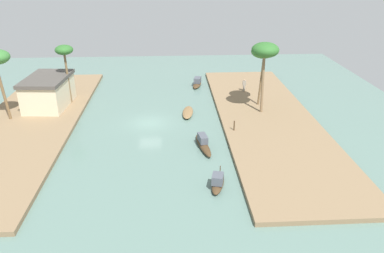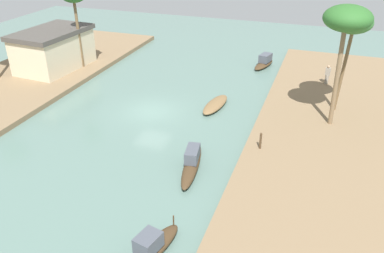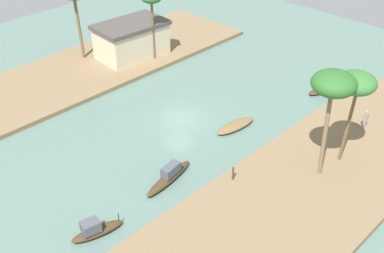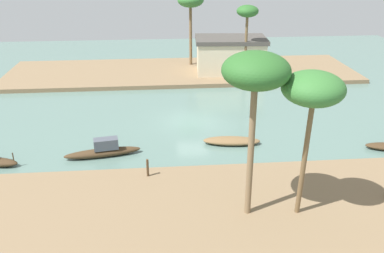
# 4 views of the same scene
# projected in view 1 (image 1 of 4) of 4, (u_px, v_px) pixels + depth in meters

# --- Properties ---
(river_water) EXTENTS (63.72, 63.72, 0.00)m
(river_water) POSITION_uv_depth(u_px,v_px,m) (149.00, 123.00, 42.45)
(river_water) COLOR slate
(river_water) RESTS_ON ground
(riverbank_left) EXTENTS (37.11, 10.55, 0.40)m
(riverbank_left) POSITION_uv_depth(u_px,v_px,m) (267.00, 119.00, 43.08)
(riverbank_left) COLOR #846B4C
(riverbank_left) RESTS_ON ground
(riverbank_right) EXTENTS (37.11, 10.55, 0.40)m
(riverbank_right) POSITION_uv_depth(u_px,v_px,m) (28.00, 124.00, 41.66)
(riverbank_right) COLOR #846B4C
(riverbank_right) RESTS_ON ground
(sampan_open_hull) EXTENTS (4.07, 1.65, 0.48)m
(sampan_open_hull) POSITION_uv_depth(u_px,v_px,m) (188.00, 112.00, 44.72)
(sampan_open_hull) COLOR brown
(sampan_open_hull) RESTS_ON river_water
(sampan_with_red_awning) EXTENTS (5.02, 1.65, 1.24)m
(sampan_with_red_awning) POSITION_uv_depth(u_px,v_px,m) (203.00, 143.00, 36.80)
(sampan_with_red_awning) COLOR #47331E
(sampan_with_red_awning) RESTS_ON river_water
(sampan_near_left_bank) EXTENTS (3.55, 1.69, 1.24)m
(sampan_near_left_bank) POSITION_uv_depth(u_px,v_px,m) (218.00, 182.00, 30.46)
(sampan_near_left_bank) COLOR #47331E
(sampan_near_left_bank) RESTS_ON river_water
(sampan_downstream_large) EXTENTS (3.81, 1.86, 1.20)m
(sampan_downstream_large) POSITION_uv_depth(u_px,v_px,m) (197.00, 83.00, 54.63)
(sampan_downstream_large) COLOR #47331E
(sampan_downstream_large) RESTS_ON river_water
(person_on_near_bank) EXTENTS (0.30, 0.43, 1.66)m
(person_on_near_bank) POSITION_uv_depth(u_px,v_px,m) (244.00, 85.00, 51.07)
(person_on_near_bank) COLOR gray
(person_on_near_bank) RESTS_ON riverbank_left
(mooring_post) EXTENTS (0.14, 0.14, 1.07)m
(mooring_post) POSITION_uv_depth(u_px,v_px,m) (234.00, 126.00, 39.44)
(mooring_post) COLOR #4C3823
(mooring_post) RESTS_ON riverbank_left
(palm_tree_left_near) EXTENTS (3.02, 3.02, 8.12)m
(palm_tree_left_near) POSITION_uv_depth(u_px,v_px,m) (265.00, 51.00, 41.53)
(palm_tree_left_near) COLOR #7F6647
(palm_tree_left_near) RESTS_ON riverbank_left
(palm_tree_left_far) EXTENTS (2.79, 2.79, 7.30)m
(palm_tree_left_far) POSITION_uv_depth(u_px,v_px,m) (263.00, 52.00, 44.11)
(palm_tree_left_far) COLOR brown
(palm_tree_left_far) RESTS_ON riverbank_left
(palm_tree_right_short) EXTENTS (2.12, 2.12, 7.16)m
(palm_tree_right_short) POSITION_uv_depth(u_px,v_px,m) (64.00, 52.00, 44.83)
(palm_tree_right_short) COLOR brown
(palm_tree_right_short) RESTS_ON riverbank_right
(riverside_building) EXTENTS (7.61, 5.11, 3.64)m
(riverside_building) POSITION_uv_depth(u_px,v_px,m) (48.00, 91.00, 45.51)
(riverside_building) COLOR beige
(riverside_building) RESTS_ON riverbank_right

